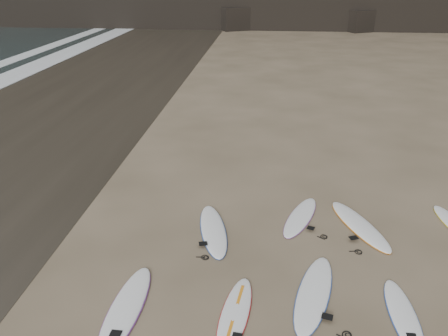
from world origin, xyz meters
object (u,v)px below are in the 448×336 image
object	(u,v)px
surfboard_6	(300,217)
surfboard_7	(360,225)
surfboard_5	(213,230)
surfboard_3	(403,315)
surfboard_1	(235,313)
surfboard_2	(314,293)
surfboard_0	(126,307)

from	to	relation	value
surfboard_6	surfboard_7	bearing A→B (deg)	9.60
surfboard_7	surfboard_5	bearing A→B (deg)	166.86
surfboard_3	surfboard_6	bearing A→B (deg)	116.21
surfboard_1	surfboard_2	world-z (taller)	surfboard_2
surfboard_6	surfboard_7	size ratio (longest dim) A/B	0.88
surfboard_2	surfboard_5	xyz separation A→B (m)	(-2.50, 2.30, -0.00)
surfboard_1	surfboard_7	distance (m)	4.90
surfboard_0	surfboard_7	world-z (taller)	surfboard_7
surfboard_3	surfboard_6	world-z (taller)	surfboard_6
surfboard_2	surfboard_7	distance (m)	3.29
surfboard_3	surfboard_5	size ratio (longest dim) A/B	0.83
surfboard_0	surfboard_1	size ratio (longest dim) A/B	1.18
surfboard_2	surfboard_0	bearing A→B (deg)	-153.04
surfboard_0	surfboard_3	xyz separation A→B (m)	(5.75, 0.36, -0.01)
surfboard_0	surfboard_5	distance (m)	3.47
surfboard_0	surfboard_2	size ratio (longest dim) A/B	0.99
surfboard_3	surfboard_1	bearing A→B (deg)	-175.47
surfboard_1	surfboard_0	bearing A→B (deg)	-171.03
surfboard_6	surfboard_2	bearing A→B (deg)	-67.78
surfboard_2	surfboard_7	world-z (taller)	same
surfboard_2	surfboard_6	size ratio (longest dim) A/B	1.13
surfboard_6	surfboard_5	bearing A→B (deg)	-138.17
surfboard_5	surfboard_6	bearing A→B (deg)	7.74
surfboard_2	surfboard_6	xyz separation A→B (m)	(-0.10, 3.24, -0.01)
surfboard_1	surfboard_6	size ratio (longest dim) A/B	0.95
surfboard_0	surfboard_2	bearing A→B (deg)	14.28
surfboard_0	surfboard_6	world-z (taller)	surfboard_0
surfboard_2	surfboard_3	world-z (taller)	surfboard_2
surfboard_0	surfboard_5	xyz separation A→B (m)	(1.47, 3.14, -0.00)
surfboard_5	surfboard_7	size ratio (longest dim) A/B	0.97
surfboard_1	surfboard_6	distance (m)	4.32
surfboard_5	surfboard_6	xyz separation A→B (m)	(2.41, 0.94, -0.00)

